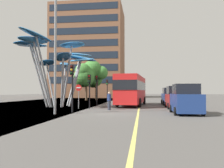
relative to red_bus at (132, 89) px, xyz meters
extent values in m
cube|color=#54514F|center=(-1.56, -10.24, -2.05)|extent=(120.00, 240.00, 0.10)
cube|color=#E0D666|center=(0.89, -10.24, -2.01)|extent=(0.16, 144.00, 0.01)
cube|color=red|center=(0.00, 0.00, -0.12)|extent=(3.34, 10.64, 3.08)
cube|color=black|center=(0.00, 0.00, 0.32)|extent=(3.37, 10.75, 0.98)
cube|color=yellow|center=(0.46, 5.15, 1.12)|extent=(1.33, 0.22, 0.36)
cube|color=#B2B2B7|center=(0.00, 0.00, 1.54)|extent=(2.12, 3.81, 0.24)
cylinder|color=black|center=(1.49, 3.12, -1.52)|extent=(0.37, 0.98, 0.96)
cylinder|color=black|center=(-0.91, 3.34, -1.52)|extent=(0.37, 0.98, 0.96)
cylinder|color=black|center=(0.94, -2.98, -1.52)|extent=(0.37, 0.98, 0.96)
cylinder|color=black|center=(-1.46, -2.76, -1.52)|extent=(0.37, 0.98, 0.96)
cylinder|color=#9EA0A5|center=(-6.23, -2.34, 0.61)|extent=(1.49, 0.47, 5.27)
ellipsoid|color=#4299E0|center=(-5.60, -2.22, 3.22)|extent=(3.12, 1.78, 0.75)
cylinder|color=#9EA0A5|center=(-6.53, -1.43, 0.81)|extent=(1.33, 1.21, 5.67)
ellipsoid|color=#388EDB|center=(-6.00, -0.97, 3.61)|extent=(4.31, 4.07, 0.97)
cylinder|color=#9EA0A5|center=(-6.92, -0.35, 1.15)|extent=(1.27, 2.60, 6.38)
ellipsoid|color=#4CA3E5|center=(-6.41, 0.83, 4.30)|extent=(2.89, 4.44, 0.68)
cylinder|color=#9EA0A5|center=(-8.34, 0.06, 0.58)|extent=(0.54, 2.21, 5.24)
ellipsoid|color=#4299E0|center=(-8.50, 1.06, 3.17)|extent=(2.01, 4.28, 1.16)
cylinder|color=#9EA0A5|center=(-9.55, -1.35, 0.57)|extent=(1.73, 1.43, 5.23)
ellipsoid|color=#2D7FD1|center=(-10.28, -0.77, 3.15)|extent=(3.70, 3.40, 0.91)
cylinder|color=#9EA0A5|center=(-10.29, -2.39, 1.50)|extent=(2.48, 0.47, 7.06)
ellipsoid|color=#388EDB|center=(-11.43, -2.26, 5.00)|extent=(4.01, 1.84, 0.54)
cylinder|color=#9EA0A5|center=(-9.95, -3.77, 1.44)|extent=(1.93, 1.18, 6.95)
ellipsoid|color=#2D7FD1|center=(-10.79, -4.23, 4.89)|extent=(3.62, 2.95, 0.77)
cylinder|color=#9EA0A5|center=(-9.07, -4.82, 1.41)|extent=(1.29, 2.18, 6.89)
ellipsoid|color=#4299E0|center=(-9.59, -5.78, 4.83)|extent=(2.78, 3.70, 0.73)
cylinder|color=#9EA0A5|center=(-8.70, -5.15, 1.60)|extent=(0.98, 2.56, 7.27)
ellipsoid|color=#388EDB|center=(-9.07, -6.31, 5.20)|extent=(2.83, 4.66, 1.18)
cylinder|color=#9EA0A5|center=(-7.00, -4.53, 0.57)|extent=(0.80, 1.35, 5.19)
ellipsoid|color=#2D7FD1|center=(-6.73, -5.08, 3.14)|extent=(3.14, 4.39, 0.60)
cylinder|color=#9EA0A5|center=(-6.79, -3.55, 1.28)|extent=(1.56, 1.30, 6.61)
ellipsoid|color=#4299E0|center=(-6.14, -4.06, 4.56)|extent=(4.13, 3.74, 0.61)
cylinder|color=black|center=(-4.29, -9.98, -0.11)|extent=(0.12, 0.12, 3.78)
cube|color=black|center=(-4.29, -10.12, 1.37)|extent=(0.28, 0.24, 0.80)
sphere|color=#390706|center=(-4.29, -10.25, 1.63)|extent=(0.18, 0.18, 0.18)
sphere|color=orange|center=(-4.29, -10.25, 1.37)|extent=(0.18, 0.18, 0.18)
sphere|color=black|center=(-4.29, -10.25, 1.11)|extent=(0.18, 0.18, 0.18)
cylinder|color=black|center=(-3.93, -5.38, -0.34)|extent=(0.12, 0.12, 3.32)
cube|color=black|center=(-3.93, -5.52, 0.91)|extent=(0.28, 0.24, 0.80)
sphere|color=red|center=(-3.93, -5.65, 1.17)|extent=(0.18, 0.18, 0.18)
sphere|color=#3A2707|center=(-3.93, -5.65, 0.91)|extent=(0.18, 0.18, 0.18)
sphere|color=black|center=(-3.93, -5.65, 0.65)|extent=(0.18, 0.18, 0.18)
cylinder|color=black|center=(-4.39, 0.91, -0.19)|extent=(0.12, 0.12, 3.63)
cube|color=black|center=(-4.39, 0.77, 1.23)|extent=(0.28, 0.24, 0.80)
sphere|color=red|center=(-4.39, 0.64, 1.49)|extent=(0.18, 0.18, 0.18)
sphere|color=#3A2707|center=(-4.39, 0.64, 1.23)|extent=(0.18, 0.18, 0.18)
sphere|color=black|center=(-4.39, 0.64, 0.97)|extent=(0.18, 0.18, 0.18)
cylinder|color=black|center=(-4.12, 7.98, -0.25)|extent=(0.12, 0.12, 3.51)
cube|color=black|center=(-4.12, 7.84, 1.11)|extent=(0.28, 0.24, 0.80)
sphere|color=#390706|center=(-4.12, 7.71, 1.37)|extent=(0.18, 0.18, 0.18)
sphere|color=#3A2707|center=(-4.12, 7.71, 1.11)|extent=(0.18, 0.18, 0.18)
sphere|color=green|center=(-4.12, 7.71, 0.85)|extent=(0.18, 0.18, 0.18)
cube|color=navy|center=(4.44, -9.88, -1.17)|extent=(1.85, 4.20, 1.31)
cube|color=black|center=(4.44, -9.88, -0.14)|extent=(1.71, 2.31, 0.75)
cylinder|color=black|center=(5.37, -8.58, -1.70)|extent=(0.20, 0.60, 0.60)
cylinder|color=black|center=(3.51, -8.58, -1.70)|extent=(0.20, 0.60, 0.60)
cylinder|color=black|center=(5.37, -11.18, -1.70)|extent=(0.20, 0.60, 0.60)
cylinder|color=black|center=(3.51, -11.18, -1.70)|extent=(0.20, 0.60, 0.60)
cube|color=maroon|center=(4.53, -4.00, -1.22)|extent=(1.73, 4.22, 1.22)
cube|color=black|center=(4.53, -4.00, -0.21)|extent=(1.59, 2.32, 0.81)
cylinder|color=black|center=(5.39, -2.70, -1.70)|extent=(0.20, 0.60, 0.60)
cylinder|color=black|center=(3.67, -2.70, -1.70)|extent=(0.20, 0.60, 0.60)
cylinder|color=black|center=(5.39, -5.31, -1.70)|extent=(0.20, 0.60, 0.60)
cylinder|color=black|center=(3.67, -5.31, -1.70)|extent=(0.20, 0.60, 0.60)
cube|color=navy|center=(4.65, 1.99, -1.22)|extent=(1.75, 4.51, 1.22)
cube|color=black|center=(4.65, 1.99, -0.24)|extent=(1.61, 2.48, 0.73)
cylinder|color=black|center=(5.52, 3.39, -1.70)|extent=(0.20, 0.60, 0.60)
cylinder|color=black|center=(3.77, 3.39, -1.70)|extent=(0.20, 0.60, 0.60)
cylinder|color=black|center=(5.52, 0.59, -1.70)|extent=(0.20, 0.60, 0.60)
cylinder|color=black|center=(3.77, 0.59, -1.70)|extent=(0.20, 0.60, 0.60)
cylinder|color=gray|center=(-5.19, -11.39, 2.47)|extent=(0.18, 0.18, 8.95)
cylinder|color=brown|center=(-9.04, 14.83, -0.72)|extent=(0.41, 0.41, 2.58)
sphere|color=#428438|center=(-9.53, 15.08, 2.36)|extent=(3.90, 3.90, 3.90)
sphere|color=#428438|center=(-8.83, 16.02, 3.32)|extent=(2.82, 2.82, 2.82)
sphere|color=#428438|center=(-9.65, 14.61, 3.40)|extent=(2.96, 2.96, 2.96)
cylinder|color=brown|center=(-7.66, 17.75, -0.21)|extent=(0.50, 0.50, 3.59)
sphere|color=#428438|center=(-8.63, 18.90, 2.34)|extent=(3.88, 3.88, 3.88)
sphere|color=#428438|center=(-8.41, 18.05, 3.55)|extent=(3.56, 3.56, 3.56)
sphere|color=#428438|center=(-8.68, 17.36, 3.92)|extent=(3.51, 3.51, 3.51)
sphere|color=#428438|center=(-8.26, 16.89, 3.98)|extent=(3.37, 3.37, 3.37)
sphere|color=#428438|center=(-6.67, 17.29, 3.29)|extent=(2.65, 2.65, 2.65)
cylinder|color=#2D3342|center=(-1.78, -6.83, -1.59)|extent=(0.29, 0.29, 0.83)
cylinder|color=navy|center=(-1.78, -6.83, -0.87)|extent=(0.34, 0.34, 0.60)
sphere|color=beige|center=(-1.78, -6.83, -0.46)|extent=(0.22, 0.22, 0.22)
cylinder|color=gray|center=(-4.88, -5.90, -0.84)|extent=(0.08, 0.08, 2.34)
cylinder|color=red|center=(-4.88, -5.93, 0.03)|extent=(0.60, 0.03, 0.60)
cube|color=white|center=(-4.88, -5.96, 0.03)|extent=(0.40, 0.04, 0.11)
cube|color=brown|center=(-13.57, 37.51, 10.47)|extent=(18.95, 14.87, 24.94)
cube|color=#1E2838|center=(-13.57, 30.06, 2.52)|extent=(17.81, 0.08, 1.75)
cube|color=#1E2838|center=(-13.57, 30.06, 5.63)|extent=(17.81, 0.08, 1.75)
cube|color=#1E2838|center=(-13.57, 30.06, 8.75)|extent=(17.81, 0.08, 1.75)
cube|color=#1E2838|center=(-13.57, 30.06, 11.87)|extent=(17.81, 0.08, 1.75)
cube|color=#1E2838|center=(-13.57, 30.06, 14.99)|extent=(17.81, 0.08, 1.75)
cube|color=#1E2838|center=(-13.57, 30.06, 18.10)|extent=(17.81, 0.08, 1.75)
cube|color=#1E2838|center=(-13.57, 30.06, 21.22)|extent=(17.81, 0.08, 1.75)
camera|label=1|loc=(1.18, -28.29, -0.30)|focal=38.19mm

